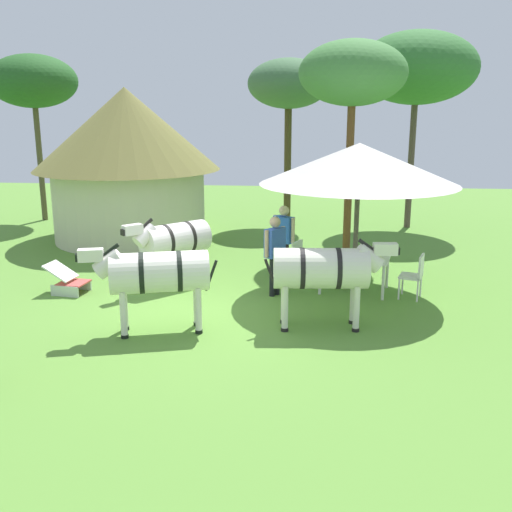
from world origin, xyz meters
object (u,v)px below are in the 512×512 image
at_px(thatched_hut, 128,158).
at_px(patio_chair_near_lawn, 301,259).
at_px(patio_chair_near_hut, 415,273).
at_px(patio_dining_table, 355,260).
at_px(zebra_by_umbrella, 173,240).
at_px(zebra_toward_hut, 324,269).
at_px(acacia_tree_far_lawn, 417,68).
at_px(striped_lounge_chair, 68,281).
at_px(guest_behind_table, 275,248).
at_px(acacia_tree_left_background, 289,85).
at_px(shade_umbrella, 359,164).
at_px(guest_beside_umbrella, 284,235).
at_px(zebra_nearest_camera, 156,273).
at_px(acacia_tree_right_background, 33,82).
at_px(acacia_tree_behind_hut, 353,74).

height_order(thatched_hut, patio_chair_near_lawn, thatched_hut).
bearing_deg(patio_chair_near_hut, patio_chair_near_lawn, 86.37).
xyz_separation_m(patio_dining_table, zebra_by_umbrella, (-3.79, 0.06, 0.32)).
xyz_separation_m(zebra_toward_hut, acacia_tree_far_lawn, (2.79, 8.98, 3.75)).
distance_m(thatched_hut, striped_lounge_chair, 5.49).
bearing_deg(guest_behind_table, thatched_hut, -100.74).
xyz_separation_m(striped_lounge_chair, acacia_tree_left_background, (4.13, 7.85, 4.09)).
relative_size(shade_umbrella, patio_chair_near_lawn, 4.38).
xyz_separation_m(shade_umbrella, guest_beside_umbrella, (-1.50, 0.81, -1.64)).
bearing_deg(striped_lounge_chair, guest_behind_table, 101.13).
height_order(patio_chair_near_hut, striped_lounge_chair, patio_chair_near_hut).
xyz_separation_m(zebra_nearest_camera, acacia_tree_left_background, (1.75, 9.80, 3.31)).
relative_size(thatched_hut, acacia_tree_left_background, 1.00).
distance_m(guest_behind_table, acacia_tree_right_background, 11.57).
bearing_deg(thatched_hut, patio_chair_near_hut, -33.67).
height_order(patio_chair_near_lawn, zebra_by_umbrella, zebra_by_umbrella).
bearing_deg(guest_behind_table, zebra_by_umbrella, -66.06).
xyz_separation_m(patio_chair_near_lawn, acacia_tree_behind_hut, (1.12, 2.75, 3.94)).
height_order(acacia_tree_left_background, acacia_tree_far_lawn, acacia_tree_far_lawn).
relative_size(thatched_hut, acacia_tree_far_lawn, 0.88).
height_order(thatched_hut, striped_lounge_chair, thatched_hut).
distance_m(striped_lounge_chair, acacia_tree_right_background, 9.57).
distance_m(shade_umbrella, striped_lounge_chair, 6.33).
xyz_separation_m(patio_dining_table, guest_behind_table, (-1.62, -0.44, 0.31)).
distance_m(patio_chair_near_lawn, zebra_by_umbrella, 2.77).
relative_size(patio_chair_near_hut, zebra_toward_hut, 0.40).
bearing_deg(striped_lounge_chair, acacia_tree_behind_hut, 132.07).
bearing_deg(patio_dining_table, zebra_toward_hut, -107.57).
distance_m(striped_lounge_chair, zebra_toward_hut, 5.42).
height_order(shade_umbrella, acacia_tree_behind_hut, acacia_tree_behind_hut).
relative_size(patio_dining_table, acacia_tree_right_background, 0.29).
height_order(zebra_by_umbrella, acacia_tree_right_background, acacia_tree_right_background).
bearing_deg(patio_chair_near_lawn, patio_chair_near_hut, 93.63).
xyz_separation_m(striped_lounge_chair, zebra_nearest_camera, (2.38, -1.95, 0.78)).
distance_m(patio_dining_table, striped_lounge_chair, 5.88).
xyz_separation_m(thatched_hut, guest_beside_umbrella, (4.56, -3.61, -1.34)).
bearing_deg(acacia_tree_left_background, patio_dining_table, -76.70).
height_order(patio_dining_table, zebra_nearest_camera, zebra_nearest_camera).
bearing_deg(patio_chair_near_hut, striped_lounge_chair, 110.93).
relative_size(patio_chair_near_hut, patio_chair_near_lawn, 1.00).
bearing_deg(shade_umbrella, guest_behind_table, -164.86).
bearing_deg(striped_lounge_chair, zebra_toward_hut, 82.02).
bearing_deg(patio_dining_table, patio_chair_near_lawn, 154.07).
xyz_separation_m(zebra_toward_hut, acacia_tree_right_background, (-9.13, 9.10, 3.41)).
bearing_deg(acacia_tree_far_lawn, patio_chair_near_hut, -97.46).
bearing_deg(zebra_toward_hut, patio_chair_near_hut, 128.70).
distance_m(acacia_tree_far_lawn, acacia_tree_right_background, 11.92).
bearing_deg(patio_chair_near_lawn, zebra_toward_hut, 34.91).
relative_size(zebra_nearest_camera, acacia_tree_far_lawn, 0.38).
bearing_deg(acacia_tree_behind_hut, zebra_toward_hut, -97.29).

